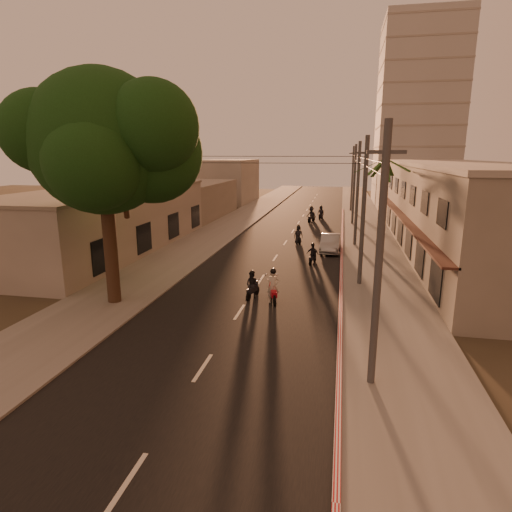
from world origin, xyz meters
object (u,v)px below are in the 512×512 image
(scooter_far_a, at_px, (298,235))
(parked_car, at_px, (330,243))
(scooter_far_b, at_px, (311,215))
(scooter_mid_a, at_px, (252,286))
(scooter_red, at_px, (273,287))
(scooter_mid_b, at_px, (313,255))
(scooter_far_c, at_px, (321,213))
(palm_tree, at_px, (385,165))
(broadleaf_tree, at_px, (111,143))

(scooter_far_a, bearing_deg, parked_car, -59.25)
(scooter_far_a, xyz_separation_m, scooter_far_b, (0.24, 12.73, 0.10))
(scooter_mid_a, bearing_deg, scooter_far_a, 98.98)
(scooter_red, xyz_separation_m, parked_car, (2.68, 13.29, -0.14))
(scooter_mid_b, relative_size, scooter_far_c, 0.93)
(palm_tree, distance_m, parked_car, 7.59)
(scooter_mid_b, bearing_deg, scooter_far_b, 106.99)
(palm_tree, bearing_deg, scooter_far_a, 150.61)
(scooter_red, relative_size, scooter_mid_b, 1.19)
(scooter_red, distance_m, scooter_far_b, 28.72)
(broadleaf_tree, height_order, palm_tree, broadleaf_tree)
(scooter_far_a, height_order, scooter_far_c, scooter_far_a)
(broadleaf_tree, relative_size, scooter_far_b, 6.22)
(scooter_far_a, bearing_deg, scooter_far_b, 72.32)
(scooter_far_b, distance_m, scooter_far_c, 2.92)
(scooter_mid_a, xyz_separation_m, parked_car, (3.92, 12.85, -0.03))
(scooter_mid_a, distance_m, parked_car, 13.44)
(broadleaf_tree, bearing_deg, parked_car, 54.39)
(scooter_mid_a, bearing_deg, scooter_far_c, 98.54)
(scooter_mid_a, relative_size, parked_car, 0.37)
(broadleaf_tree, xyz_separation_m, scooter_far_c, (9.04, 33.16, -7.69))
(scooter_far_b, xyz_separation_m, parked_car, (2.69, -15.43, -0.17))
(scooter_mid_a, xyz_separation_m, scooter_far_b, (1.24, 28.28, 0.15))
(palm_tree, xyz_separation_m, scooter_far_c, (-5.57, 19.31, -6.37))
(palm_tree, xyz_separation_m, scooter_far_b, (-6.56, 16.56, -6.26))
(scooter_mid_a, bearing_deg, scooter_mid_b, 84.28)
(scooter_far_b, distance_m, parked_car, 15.66)
(parked_car, bearing_deg, scooter_far_b, 100.97)
(scooter_red, bearing_deg, scooter_far_c, 71.28)
(broadleaf_tree, xyz_separation_m, scooter_mid_b, (9.59, 10.50, -7.74))
(scooter_mid_b, bearing_deg, scooter_far_c, 103.96)
(palm_tree, bearing_deg, scooter_mid_b, -146.27)
(palm_tree, relative_size, scooter_mid_b, 5.05)
(scooter_red, bearing_deg, scooter_mid_b, 63.19)
(broadleaf_tree, distance_m, scooter_far_c, 35.22)
(scooter_mid_a, relative_size, scooter_far_c, 0.95)
(scooter_mid_b, xyz_separation_m, scooter_far_c, (-0.55, 22.66, 0.05))
(palm_tree, distance_m, scooter_red, 15.18)
(scooter_far_c, bearing_deg, palm_tree, -61.63)
(scooter_far_a, xyz_separation_m, scooter_far_c, (1.23, 15.48, -0.01))
(broadleaf_tree, xyz_separation_m, scooter_red, (8.06, 1.70, -7.61))
(scooter_mid_b, xyz_separation_m, scooter_far_a, (-1.78, 7.18, 0.06))
(broadleaf_tree, distance_m, parked_car, 20.00)
(broadleaf_tree, distance_m, scooter_far_a, 20.80)
(broadleaf_tree, bearing_deg, scooter_far_a, 66.18)
(scooter_red, height_order, scooter_far_a, scooter_red)
(broadleaf_tree, distance_m, scooter_mid_b, 16.19)
(scooter_far_c, bearing_deg, broadleaf_tree, -92.98)
(palm_tree, bearing_deg, parked_car, 163.67)
(palm_tree, height_order, scooter_far_c, palm_tree)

